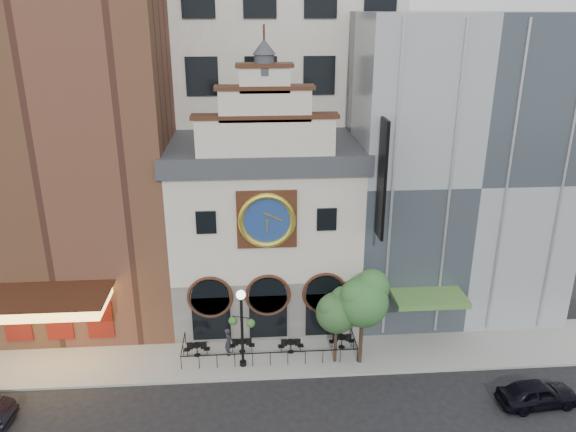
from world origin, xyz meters
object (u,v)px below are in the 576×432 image
(bistro_1, at_px, (242,345))
(bistro_2, at_px, (291,346))
(pedestrian, at_px, (229,342))
(tree_left, at_px, (337,309))
(bistro_0, at_px, (197,349))
(bistro_3, at_px, (342,341))
(car_right, at_px, (537,393))
(lamppost, at_px, (242,320))
(tree_right, at_px, (364,298))

(bistro_1, relative_size, bistro_2, 1.00)
(pedestrian, xyz_separation_m, tree_left, (6.50, -1.15, 2.67))
(bistro_0, xyz_separation_m, bistro_2, (5.82, -0.06, 0.00))
(bistro_2, xyz_separation_m, bistro_3, (3.25, 0.30, 0.00))
(car_right, bearing_deg, bistro_0, 67.36)
(tree_left, bearing_deg, pedestrian, 169.93)
(bistro_0, relative_size, pedestrian, 0.87)
(lamppost, xyz_separation_m, tree_left, (5.62, 0.04, 0.45))
(bistro_3, xyz_separation_m, lamppost, (-6.23, -1.44, 2.67))
(bistro_2, relative_size, tree_right, 0.26)
(bistro_1, xyz_separation_m, bistro_2, (3.04, -0.27, 0.00))
(car_right, bearing_deg, tree_right, 57.81)
(tree_right, bearing_deg, tree_left, 173.40)
(bistro_1, height_order, tree_left, tree_left)
(car_right, bearing_deg, bistro_1, 63.96)
(bistro_3, height_order, lamppost, lamppost)
(car_right, bearing_deg, lamppost, 68.47)
(car_right, bearing_deg, tree_left, 60.45)
(pedestrian, distance_m, tree_right, 8.83)
(car_right, distance_m, pedestrian, 17.81)
(lamppost, relative_size, tree_right, 0.85)
(lamppost, relative_size, tree_left, 1.04)
(car_right, distance_m, tree_right, 10.59)
(bistro_2, height_order, tree_left, tree_left)
(bistro_2, bearing_deg, tree_right, -17.19)
(bistro_0, xyz_separation_m, bistro_1, (2.78, 0.20, 0.00))
(pedestrian, bearing_deg, lamppost, -137.38)
(bistro_1, bearing_deg, lamppost, -87.68)
(bistro_0, height_order, bistro_2, same)
(lamppost, bearing_deg, tree_left, 18.79)
(bistro_1, distance_m, pedestrian, 0.96)
(lamppost, distance_m, tree_left, 5.64)
(bistro_2, relative_size, bistro_3, 1.00)
(bistro_2, height_order, bistro_3, same)
(pedestrian, height_order, lamppost, lamppost)
(bistro_2, xyz_separation_m, car_right, (12.99, -5.71, 0.12))
(bistro_1, distance_m, bistro_3, 6.29)
(bistro_0, relative_size, car_right, 0.36)
(car_right, distance_m, tree_left, 11.71)
(lamppost, bearing_deg, bistro_1, 110.74)
(bistro_0, height_order, bistro_1, same)
(bistro_2, relative_size, pedestrian, 0.87)
(bistro_0, relative_size, tree_right, 0.26)
(tree_right, bearing_deg, pedestrian, 170.58)
(bistro_3, distance_m, pedestrian, 7.13)
(pedestrian, xyz_separation_m, lamppost, (0.88, -1.19, 2.22))
(bistro_1, xyz_separation_m, car_right, (16.03, -5.98, 0.12))
(bistro_2, bearing_deg, bistro_1, 174.96)
(bistro_1, distance_m, tree_right, 8.34)
(car_right, xyz_separation_m, tree_right, (-8.83, 4.43, 3.80))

